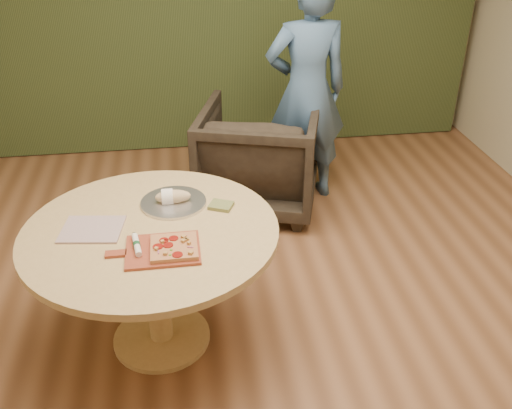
{
  "coord_description": "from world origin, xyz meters",
  "views": [
    {
      "loc": [
        -0.36,
        -2.29,
        2.31
      ],
      "look_at": [
        0.0,
        0.25,
        0.82
      ],
      "focal_mm": 40.0,
      "sensor_mm": 36.0,
      "label": 1
    }
  ],
  "objects_px": {
    "pedestal_table": "(153,251)",
    "cutlery_roll": "(137,245)",
    "serving_tray": "(173,202)",
    "person_standing": "(306,91)",
    "flatbread_pizza": "(174,247)",
    "bread_roll": "(171,197)",
    "armchair": "(259,153)",
    "pizza_paddle": "(161,250)"
  },
  "relations": [
    {
      "from": "flatbread_pizza",
      "to": "bread_roll",
      "type": "bearing_deg",
      "value": 90.59
    },
    {
      "from": "pizza_paddle",
      "to": "flatbread_pizza",
      "type": "distance_m",
      "value": 0.07
    },
    {
      "from": "flatbread_pizza",
      "to": "cutlery_roll",
      "type": "relative_size",
      "value": 1.11
    },
    {
      "from": "pizza_paddle",
      "to": "person_standing",
      "type": "bearing_deg",
      "value": 58.04
    },
    {
      "from": "pedestal_table",
      "to": "person_standing",
      "type": "distance_m",
      "value": 1.97
    },
    {
      "from": "armchair",
      "to": "serving_tray",
      "type": "bearing_deg",
      "value": 78.53
    },
    {
      "from": "serving_tray",
      "to": "bread_roll",
      "type": "relative_size",
      "value": 1.84
    },
    {
      "from": "armchair",
      "to": "flatbread_pizza",
      "type": "bearing_deg",
      "value": 85.37
    },
    {
      "from": "pedestal_table",
      "to": "cutlery_roll",
      "type": "relative_size",
      "value": 6.57
    },
    {
      "from": "cutlery_roll",
      "to": "armchair",
      "type": "bearing_deg",
      "value": 54.06
    },
    {
      "from": "pizza_paddle",
      "to": "person_standing",
      "type": "distance_m",
      "value": 2.1
    },
    {
      "from": "flatbread_pizza",
      "to": "serving_tray",
      "type": "bearing_deg",
      "value": 89.49
    },
    {
      "from": "flatbread_pizza",
      "to": "armchair",
      "type": "xyz_separation_m",
      "value": [
        0.66,
        1.68,
        -0.33
      ]
    },
    {
      "from": "pizza_paddle",
      "to": "serving_tray",
      "type": "xyz_separation_m",
      "value": [
        0.07,
        0.45,
        -0.0
      ]
    },
    {
      "from": "serving_tray",
      "to": "armchair",
      "type": "relative_size",
      "value": 0.4
    },
    {
      "from": "bread_roll",
      "to": "armchair",
      "type": "distance_m",
      "value": 1.43
    },
    {
      "from": "flatbread_pizza",
      "to": "armchair",
      "type": "distance_m",
      "value": 1.84
    },
    {
      "from": "pedestal_table",
      "to": "flatbread_pizza",
      "type": "xyz_separation_m",
      "value": [
        0.12,
        -0.22,
        0.17
      ]
    },
    {
      "from": "flatbread_pizza",
      "to": "person_standing",
      "type": "relative_size",
      "value": 0.13
    },
    {
      "from": "cutlery_roll",
      "to": "flatbread_pizza",
      "type": "bearing_deg",
      "value": -22.13
    },
    {
      "from": "person_standing",
      "to": "armchair",
      "type": "bearing_deg",
      "value": 13.25
    },
    {
      "from": "serving_tray",
      "to": "person_standing",
      "type": "relative_size",
      "value": 0.2
    },
    {
      "from": "bread_roll",
      "to": "armchair",
      "type": "bearing_deg",
      "value": 61.43
    },
    {
      "from": "pedestal_table",
      "to": "armchair",
      "type": "height_order",
      "value": "armchair"
    },
    {
      "from": "pedestal_table",
      "to": "bread_roll",
      "type": "relative_size",
      "value": 6.77
    },
    {
      "from": "pedestal_table",
      "to": "person_standing",
      "type": "relative_size",
      "value": 0.74
    },
    {
      "from": "flatbread_pizza",
      "to": "armchair",
      "type": "height_order",
      "value": "armchair"
    },
    {
      "from": "pedestal_table",
      "to": "pizza_paddle",
      "type": "height_order",
      "value": "pizza_paddle"
    },
    {
      "from": "pedestal_table",
      "to": "cutlery_roll",
      "type": "bearing_deg",
      "value": -107.37
    },
    {
      "from": "pizza_paddle",
      "to": "bread_roll",
      "type": "xyz_separation_m",
      "value": [
        0.06,
        0.45,
        0.04
      ]
    },
    {
      "from": "pedestal_table",
      "to": "serving_tray",
      "type": "bearing_deg",
      "value": 62.87
    },
    {
      "from": "person_standing",
      "to": "bread_roll",
      "type": "bearing_deg",
      "value": 47.89
    },
    {
      "from": "flatbread_pizza",
      "to": "bread_roll",
      "type": "xyz_separation_m",
      "value": [
        -0.0,
        0.46,
        0.02
      ]
    },
    {
      "from": "serving_tray",
      "to": "person_standing",
      "type": "bearing_deg",
      "value": 52.38
    },
    {
      "from": "bread_roll",
      "to": "armchair",
      "type": "xyz_separation_m",
      "value": [
        0.66,
        1.22,
        -0.34
      ]
    },
    {
      "from": "pizza_paddle",
      "to": "bread_roll",
      "type": "bearing_deg",
      "value": 82.12
    },
    {
      "from": "pizza_paddle",
      "to": "armchair",
      "type": "distance_m",
      "value": 1.85
    },
    {
      "from": "serving_tray",
      "to": "pedestal_table",
      "type": "bearing_deg",
      "value": -117.13
    },
    {
      "from": "pedestal_table",
      "to": "cutlery_roll",
      "type": "height_order",
      "value": "cutlery_roll"
    },
    {
      "from": "pedestal_table",
      "to": "bread_roll",
      "type": "distance_m",
      "value": 0.32
    },
    {
      "from": "armchair",
      "to": "person_standing",
      "type": "bearing_deg",
      "value": -145.72
    },
    {
      "from": "flatbread_pizza",
      "to": "person_standing",
      "type": "distance_m",
      "value": 2.08
    }
  ]
}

